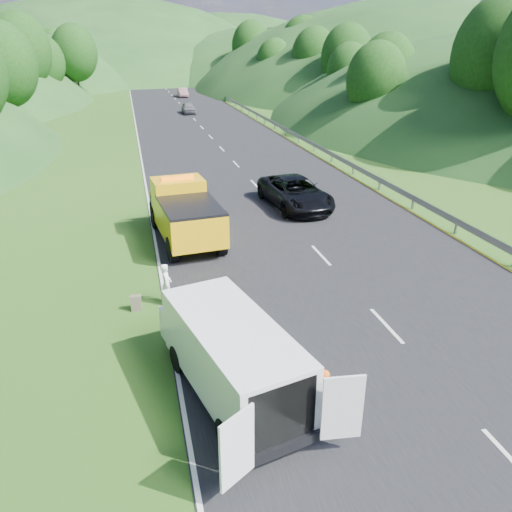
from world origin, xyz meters
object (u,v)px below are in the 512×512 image
object	(u,v)px
suitcase	(136,303)
spare_tire	(284,422)
woman	(168,303)
tow_truck	(184,212)
child	(236,339)
passing_suv	(295,207)
white_van	(230,353)
worker	(321,433)

from	to	relation	value
suitcase	spare_tire	world-z (taller)	suitcase
woman	spare_tire	bearing A→B (deg)	-155.21
suitcase	tow_truck	bearing A→B (deg)	68.80
child	passing_suv	world-z (taller)	passing_suv
woman	suitcase	world-z (taller)	woman
white_van	passing_suv	xyz separation A→B (m)	(6.63, 14.94, -1.24)
child	worker	world-z (taller)	worker
white_van	suitcase	distance (m)	5.69
worker	passing_suv	world-z (taller)	worker
white_van	woman	distance (m)	5.62
passing_suv	suitcase	bearing A→B (deg)	-137.37
spare_tire	passing_suv	size ratio (longest dim) A/B	0.12
child	white_van	bearing A→B (deg)	-86.54
child	passing_suv	size ratio (longest dim) A/B	0.17
worker	spare_tire	bearing A→B (deg)	154.25
white_van	passing_suv	size ratio (longest dim) A/B	1.12
woman	worker	xyz separation A→B (m)	(3.01, -7.30, 0.00)
tow_truck	child	size ratio (longest dim) A/B	6.74
child	passing_suv	distance (m)	13.80
white_van	child	bearing A→B (deg)	61.51
white_van	child	xyz separation A→B (m)	(0.67, 2.50, -1.24)
tow_truck	suitcase	size ratio (longest dim) A/B	11.64
woman	child	xyz separation A→B (m)	(1.89, -2.85, 0.00)
worker	passing_suv	xyz separation A→B (m)	(4.85, 16.90, 0.00)
woman	passing_suv	bearing A→B (deg)	-33.08
tow_truck	white_van	distance (m)	11.38
tow_truck	worker	bearing A→B (deg)	-88.70
white_van	child	world-z (taller)	white_van
worker	white_van	bearing A→B (deg)	143.57
worker	tow_truck	bearing A→B (deg)	108.30
suitcase	white_van	bearing A→B (deg)	-65.72
tow_truck	woman	size ratio (longest dim) A/B	4.40
child	spare_tire	size ratio (longest dim) A/B	1.35
child	worker	size ratio (longest dim) A/B	0.59
worker	passing_suv	bearing A→B (deg)	85.19
white_van	passing_suv	world-z (taller)	white_van
tow_truck	white_van	bearing A→B (deg)	-96.44
child	woman	bearing A→B (deg)	141.96
white_van	woman	xyz separation A→B (m)	(-1.22, 5.34, -1.24)
white_van	child	distance (m)	2.87
worker	suitcase	xyz separation A→B (m)	(-4.09, 7.07, 0.29)
woman	passing_suv	xyz separation A→B (m)	(7.85, 9.60, 0.00)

